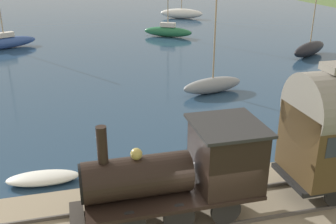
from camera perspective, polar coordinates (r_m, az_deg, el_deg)
name	(u,v)px	position (r m, az deg, el deg)	size (l,w,h in m)	color
harbor_water	(97,23)	(53.76, -10.22, 12.65)	(80.00, 80.00, 0.01)	navy
rail_embankment	(207,218)	(13.63, 5.65, -15.01)	(4.98, 56.00, 0.59)	gray
steam_locomotive	(187,168)	(12.31, 2.72, -8.06)	(2.31, 6.02, 3.34)	black
sailboat_white	(181,13)	(56.42, 1.96, 14.12)	(3.94, 5.98, 8.49)	white
sailboat_blue	(5,42)	(40.88, -22.62, 9.35)	(3.75, 5.89, 8.05)	#335199
sailboat_gray	(213,84)	(25.60, 6.51, 3.99)	(1.82, 4.34, 7.14)	gray
sailboat_green	(168,31)	(43.48, -0.01, 11.68)	(3.69, 5.13, 7.83)	#236B42
sailboat_black	(310,49)	(37.21, 19.85, 8.65)	(3.66, 5.04, 7.65)	black
rowboat_near_shore	(43,178)	(16.45, -17.69, -9.11)	(1.27, 2.88, 0.39)	silver
rowboat_off_pier	(222,137)	(19.23, 7.89, -3.58)	(1.78, 2.59, 0.35)	#B7B2A3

